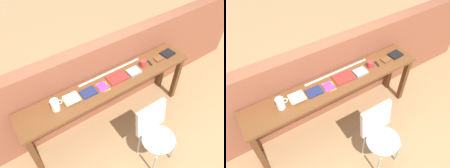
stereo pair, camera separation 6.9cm
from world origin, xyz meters
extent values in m
plane|color=tan|center=(0.00, 0.00, 0.00)|extent=(40.00, 40.00, 0.00)
cube|color=#935138|center=(0.00, 0.64, 0.64)|extent=(6.00, 0.20, 1.28)
cube|color=brown|center=(0.00, 0.30, 0.86)|extent=(2.50, 0.44, 0.04)
cube|color=#5B341A|center=(-1.19, 0.14, 0.42)|extent=(0.07, 0.07, 0.84)
cube|color=#5B341A|center=(1.19, 0.14, 0.42)|extent=(0.07, 0.07, 0.84)
cube|color=#5B341A|center=(-1.19, 0.46, 0.42)|extent=(0.07, 0.07, 0.84)
cube|color=#5B341A|center=(1.19, 0.46, 0.42)|extent=(0.07, 0.07, 0.84)
ellipsoid|color=silver|center=(0.18, -0.52, 0.45)|extent=(0.44, 0.42, 0.08)
cube|color=silver|center=(0.18, -0.33, 0.69)|extent=(0.44, 0.11, 0.40)
cylinder|color=#B2B2B7|center=(0.02, -0.68, 0.21)|extent=(0.02, 0.02, 0.41)
cylinder|color=#B2B2B7|center=(0.35, -0.68, 0.21)|extent=(0.02, 0.02, 0.41)
cylinder|color=#B2B2B7|center=(0.02, -0.36, 0.21)|extent=(0.02, 0.02, 0.41)
cylinder|color=#B2B2B7|center=(0.35, -0.37, 0.21)|extent=(0.02, 0.02, 0.41)
cylinder|color=white|center=(-0.76, 0.30, 0.96)|extent=(0.10, 0.10, 0.15)
cone|color=white|center=(-0.76, 0.27, 1.04)|extent=(0.04, 0.03, 0.04)
torus|color=white|center=(-0.70, 0.30, 0.96)|extent=(0.07, 0.01, 0.07)
cube|color=gold|center=(-0.55, 0.32, 0.89)|extent=(0.20, 0.15, 0.03)
cube|color=white|center=(-0.55, 0.32, 0.92)|extent=(0.19, 0.17, 0.02)
cube|color=navy|center=(-0.32, 0.31, 0.89)|extent=(0.20, 0.15, 0.02)
cube|color=orange|center=(-0.11, 0.29, 0.88)|extent=(0.15, 0.18, 0.00)
cube|color=yellow|center=(-0.11, 0.28, 0.88)|extent=(0.14, 0.17, 0.00)
cube|color=#3399D8|center=(-0.12, 0.30, 0.89)|extent=(0.14, 0.16, 0.00)
cube|color=#E5334C|center=(-0.12, 0.29, 0.89)|extent=(0.15, 0.17, 0.00)
cube|color=purple|center=(-0.12, 0.28, 0.89)|extent=(0.13, 0.16, 0.00)
cube|color=red|center=(0.13, 0.32, 0.89)|extent=(0.28, 0.21, 0.02)
cube|color=#9E9EA3|center=(0.38, 0.28, 0.90)|extent=(0.18, 0.15, 0.03)
cylinder|color=red|center=(0.57, 0.31, 0.93)|extent=(0.08, 0.08, 0.09)
torus|color=red|center=(0.61, 0.31, 0.93)|extent=(0.06, 0.01, 0.06)
cube|color=black|center=(0.69, 0.30, 0.89)|extent=(0.04, 0.11, 0.02)
cube|color=brown|center=(0.85, 0.29, 0.89)|extent=(0.13, 0.10, 0.02)
cube|color=black|center=(1.05, 0.31, 0.89)|extent=(0.20, 0.17, 0.02)
cube|color=silver|center=(0.12, 0.47, 0.88)|extent=(0.98, 0.03, 0.00)
camera|label=1|loc=(-1.11, -1.36, 2.92)|focal=35.00mm
camera|label=2|loc=(-1.05, -1.39, 2.92)|focal=35.00mm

